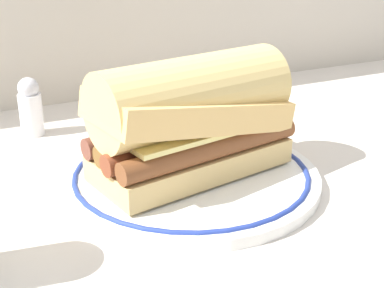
# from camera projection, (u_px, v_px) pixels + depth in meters

# --- Properties ---
(ground_plane) EXTENTS (1.50, 1.50, 0.00)m
(ground_plane) POSITION_uv_depth(u_px,v_px,m) (199.00, 190.00, 0.57)
(ground_plane) COLOR beige
(plate) EXTENTS (0.27, 0.27, 0.01)m
(plate) POSITION_uv_depth(u_px,v_px,m) (192.00, 176.00, 0.58)
(plate) COLOR white
(plate) RESTS_ON ground_plane
(sausage_sandwich) EXTENTS (0.22, 0.13, 0.12)m
(sausage_sandwich) POSITION_uv_depth(u_px,v_px,m) (192.00, 117.00, 0.56)
(sausage_sandwich) COLOR #DEB872
(sausage_sandwich) RESTS_ON plate
(salt_shaker) EXTENTS (0.03, 0.03, 0.08)m
(salt_shaker) POSITION_uv_depth(u_px,v_px,m) (30.00, 107.00, 0.71)
(salt_shaker) COLOR white
(salt_shaker) RESTS_ON ground_plane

